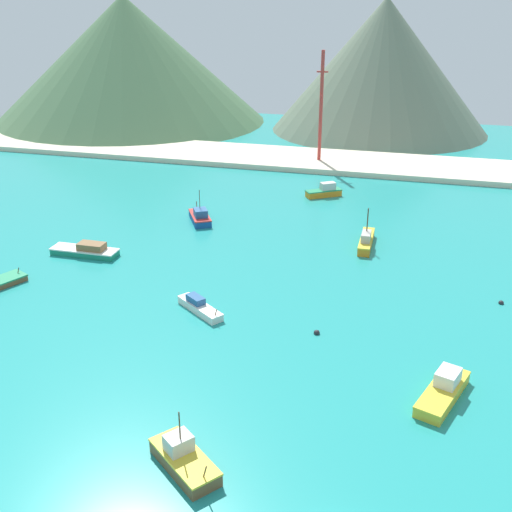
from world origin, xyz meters
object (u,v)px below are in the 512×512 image
Objects in this scene: fishing_boat_3 at (200,217)px; radio_tower at (321,108)px; buoy_1 at (501,303)px; buoy_0 at (317,333)px; fishing_boat_1 at (184,459)px; fishing_boat_8 at (444,390)px; fishing_boat_9 at (199,307)px; fishing_boat_6 at (86,251)px; fishing_boat_4 at (325,191)px; fishing_boat_7 at (366,241)px.

radio_tower is (13.54, 45.37, 12.38)m from fishing_boat_3.
fishing_boat_3 is 11.55× the size of buoy_1.
radio_tower is (-13.73, 78.75, 13.23)m from buoy_0.
radio_tower reaches higher than buoy_0.
fishing_boat_1 is 10.51× the size of buoy_0.
fishing_boat_9 is (-30.46, 10.87, -0.26)m from fishing_boat_8.
fishing_boat_6 is 14.39× the size of buoy_0.
fishing_boat_8 is at bearing -72.08° from radio_tower.
fishing_boat_8 reaches higher than fishing_boat_6.
fishing_boat_4 is 27.83m from radio_tower.
fishing_boat_4 reaches higher than fishing_boat_8.
buoy_1 is (29.41, 39.96, -0.83)m from fishing_boat_1.
fishing_boat_9 is at bearing -70.03° from fishing_boat_3.
buoy_0 is (15.73, -1.62, -0.55)m from fishing_boat_9.
fishing_boat_1 is 0.80× the size of fishing_boat_7.
buoy_0 is at bearing -20.09° from fishing_boat_6.
buoy_1 is at bearing -0.09° from fishing_boat_6.
radio_tower is at bearing 73.38° from fishing_boat_3.
buoy_0 is (7.11, 25.68, -0.82)m from fishing_boat_1.
fishing_boat_3 reaches higher than buoy_1.
fishing_boat_8 reaches higher than buoy_1.
buoy_1 is at bearing 32.64° from buoy_0.
fishing_boat_7 reaches higher than buoy_1.
fishing_boat_4 is at bearing 81.92° from fishing_boat_9.
fishing_boat_6 reaches higher than fishing_boat_9.
fishing_boat_4 is 0.74× the size of fishing_boat_7.
fishing_boat_4 is at bearing 114.00° from fishing_boat_7.
buoy_0 is (8.24, -54.41, -0.90)m from fishing_boat_4.
fishing_boat_1 is 0.81× the size of fishing_boat_8.
fishing_boat_4 is 67.68m from fishing_boat_8.
fishing_boat_1 reaches higher than fishing_boat_6.
fishing_boat_6 is 1.11× the size of fishing_boat_8.
fishing_boat_4 is at bearing -77.29° from radio_tower.
buoy_0 is at bearing -80.11° from radio_tower.
fishing_boat_4 is 53.32m from fishing_boat_9.
radio_tower reaches higher than fishing_boat_3.
fishing_boat_3 is at bearing 129.24° from buoy_0.
buoy_1 is at bearing -60.80° from radio_tower.
fishing_boat_7 reaches higher than fishing_boat_9.
fishing_boat_4 is at bearing 52.17° from fishing_boat_6.
fishing_boat_1 is 80.10m from fishing_boat_4.
fishing_boat_4 is at bearing 109.84° from fishing_boat_8.
radio_tower is (-28.46, 88.00, 12.42)m from fishing_boat_8.
fishing_boat_3 is 0.30× the size of radio_tower.
buoy_1 is 0.03× the size of radio_tower.
fishing_boat_8 is (22.97, -63.66, -0.09)m from fishing_boat_4.
fishing_boat_9 is at bearing 107.53° from fishing_boat_1.
fishing_boat_4 is 50.43m from buoy_1.
radio_tower reaches higher than fishing_boat_7.
fishing_boat_3 is (-20.16, 59.06, 0.03)m from fishing_boat_1.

